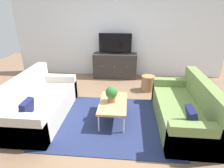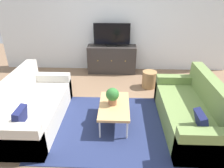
# 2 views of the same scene
# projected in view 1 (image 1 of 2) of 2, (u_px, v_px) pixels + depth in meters

# --- Properties ---
(ground_plane) EXTENTS (10.00, 10.00, 0.00)m
(ground_plane) POSITION_uv_depth(u_px,v_px,m) (111.00, 117.00, 3.73)
(ground_plane) COLOR #84664C
(wall_back) EXTENTS (6.40, 0.12, 2.70)m
(wall_back) POSITION_uv_depth(u_px,v_px,m) (119.00, 32.00, 5.52)
(wall_back) COLOR white
(wall_back) RESTS_ON ground_plane
(area_rug) EXTENTS (2.50, 1.90, 0.01)m
(area_rug) POSITION_uv_depth(u_px,v_px,m) (110.00, 121.00, 3.59)
(area_rug) COLOR navy
(area_rug) RESTS_ON ground_plane
(couch_left_side) EXTENTS (0.88, 1.88, 0.87)m
(couch_left_side) POSITION_uv_depth(u_px,v_px,m) (38.00, 104.00, 3.63)
(couch_left_side) COLOR beige
(couch_left_side) RESTS_ON ground_plane
(couch_right_side) EXTENTS (0.88, 1.88, 0.87)m
(couch_right_side) POSITION_uv_depth(u_px,v_px,m) (187.00, 111.00, 3.40)
(couch_right_side) COLOR olive
(couch_right_side) RESTS_ON ground_plane
(coffee_table) EXTENTS (0.52, 0.91, 0.39)m
(coffee_table) POSITION_uv_depth(u_px,v_px,m) (113.00, 104.00, 3.52)
(coffee_table) COLOR tan
(coffee_table) RESTS_ON ground_plane
(potted_plant) EXTENTS (0.23, 0.23, 0.31)m
(potted_plant) POSITION_uv_depth(u_px,v_px,m) (111.00, 94.00, 3.46)
(potted_plant) COLOR #936042
(potted_plant) RESTS_ON coffee_table
(tv_console) EXTENTS (1.31, 0.47, 0.75)m
(tv_console) POSITION_uv_depth(u_px,v_px,m) (115.00, 66.00, 5.66)
(tv_console) COLOR #332D2B
(tv_console) RESTS_ON ground_plane
(flat_screen_tv) EXTENTS (0.96, 0.16, 0.60)m
(flat_screen_tv) POSITION_uv_depth(u_px,v_px,m) (115.00, 44.00, 5.41)
(flat_screen_tv) COLOR black
(flat_screen_tv) RESTS_ON tv_console
(wicker_basket) EXTENTS (0.34, 0.34, 0.40)m
(wicker_basket) POSITION_uv_depth(u_px,v_px,m) (148.00, 83.00, 4.82)
(wicker_basket) COLOR #9E7547
(wicker_basket) RESTS_ON ground_plane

